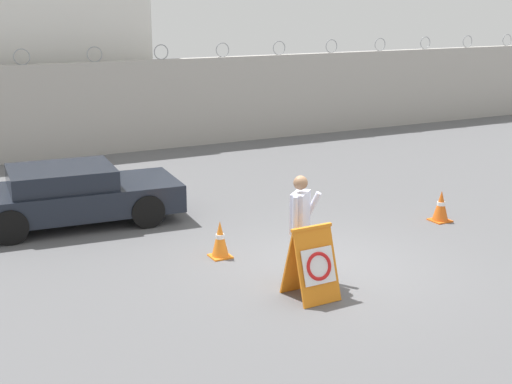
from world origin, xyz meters
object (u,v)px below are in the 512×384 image
object	(u,v)px
barricade_sign	(313,263)
security_guard	(300,223)
traffic_cone_near	(441,206)
traffic_cone_mid	(220,239)
parked_car_front_coupe	(71,195)

from	to	relation	value
barricade_sign	security_guard	bearing A→B (deg)	73.92
barricade_sign	traffic_cone_near	world-z (taller)	barricade_sign
barricade_sign	traffic_cone_near	size ratio (longest dim) A/B	1.77
traffic_cone_mid	parked_car_front_coupe	xyz separation A→B (m)	(-1.93, 3.27, 0.29)
barricade_sign	security_guard	world-z (taller)	security_guard
security_guard	parked_car_front_coupe	xyz separation A→B (m)	(-2.63, 4.93, -0.40)
parked_car_front_coupe	traffic_cone_mid	bearing A→B (deg)	-55.18
traffic_cone_near	parked_car_front_coupe	world-z (taller)	parked_car_front_coupe
security_guard	barricade_sign	bearing A→B (deg)	-146.85
security_guard	traffic_cone_mid	size ratio (longest dim) A/B	2.63
traffic_cone_mid	parked_car_front_coupe	bearing A→B (deg)	120.48
barricade_sign	security_guard	xyz separation A→B (m)	(0.17, 0.68, 0.44)
security_guard	traffic_cone_near	xyz separation A→B (m)	(4.38, 1.51, -0.70)
traffic_cone_mid	parked_car_front_coupe	distance (m)	3.81
barricade_sign	traffic_cone_near	distance (m)	5.05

